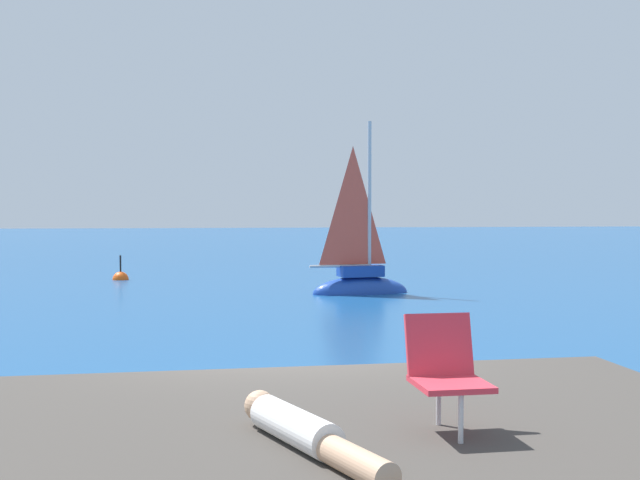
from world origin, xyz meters
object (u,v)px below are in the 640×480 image
object	(u,v)px
sailboat_near	(360,283)
beach_chair	(445,367)
marker_buoy	(121,279)
person_sunbather	(305,432)

from	to	relation	value
sailboat_near	beach_chair	size ratio (longest dim) A/B	6.99
beach_chair	marker_buoy	world-z (taller)	beach_chair
sailboat_near	beach_chair	xyz separation A→B (m)	(-2.49, -18.81, 1.24)
sailboat_near	person_sunbather	xyz separation A→B (m)	(-3.51, -19.15, 0.91)
person_sunbather	beach_chair	distance (m)	1.13
person_sunbather	marker_buoy	xyz separation A→B (m)	(-4.05, 24.47, -1.21)
sailboat_near	marker_buoy	size ratio (longest dim) A/B	4.93
sailboat_near	person_sunbather	distance (m)	19.50
beach_chair	marker_buoy	xyz separation A→B (m)	(-5.07, 24.12, -1.53)
sailboat_near	marker_buoy	world-z (taller)	sailboat_near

